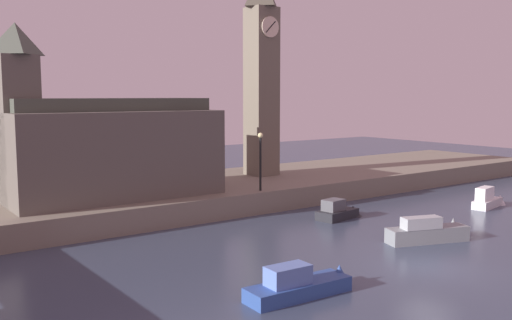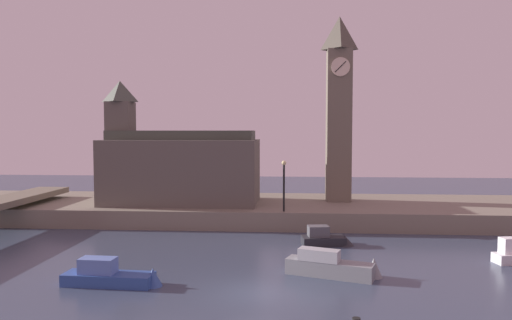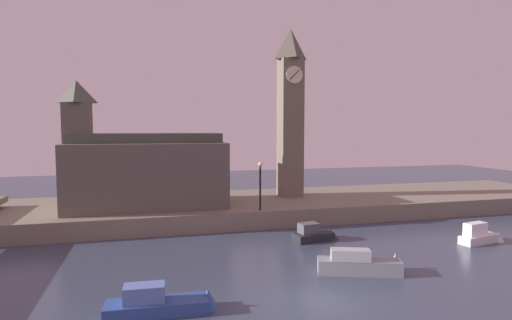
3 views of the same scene
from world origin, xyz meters
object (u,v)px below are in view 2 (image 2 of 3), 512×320
object	(u,v)px
clock_tower	(339,107)
boat_tour_blue	(118,277)
streetlamp	(284,180)
boat_barge_dark	(328,239)
parliament_hall	(177,166)
boat_cruiser_grey	(336,266)

from	to	relation	value
clock_tower	boat_tour_blue	world-z (taller)	clock_tower
streetlamp	boat_barge_dark	distance (m)	6.60
parliament_hall	streetlamp	xyz separation A→B (m)	(9.42, -4.26, -0.73)
boat_cruiser_grey	clock_tower	bearing A→B (deg)	84.20
boat_tour_blue	parliament_hall	bearing A→B (deg)	93.96
parliament_hall	boat_tour_blue	bearing A→B (deg)	-86.04
boat_cruiser_grey	boat_tour_blue	bearing A→B (deg)	-168.45
boat_tour_blue	boat_barge_dark	bearing A→B (deg)	40.04
clock_tower	parliament_hall	xyz separation A→B (m)	(-14.21, -2.01, -5.25)
boat_barge_dark	parliament_hall	bearing A→B (deg)	144.45
clock_tower	boat_tour_blue	distance (m)	25.93
streetlamp	boat_tour_blue	world-z (taller)	streetlamp
clock_tower	parliament_hall	world-z (taller)	clock_tower
streetlamp	boat_tour_blue	xyz separation A→B (m)	(-8.15, -14.09, -3.53)
boat_barge_dark	boat_tour_blue	world-z (taller)	boat_tour_blue
clock_tower	streetlamp	xyz separation A→B (m)	(-4.78, -6.27, -5.99)
boat_cruiser_grey	boat_barge_dark	bearing A→B (deg)	89.07
parliament_hall	clock_tower	bearing A→B (deg)	8.07
parliament_hall	boat_tour_blue	xyz separation A→B (m)	(1.27, -18.35, -4.27)
streetlamp	boat_cruiser_grey	world-z (taller)	streetlamp
streetlamp	boat_cruiser_grey	distance (m)	12.66
boat_barge_dark	streetlamp	bearing A→B (deg)	123.29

